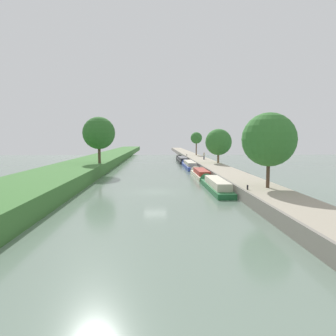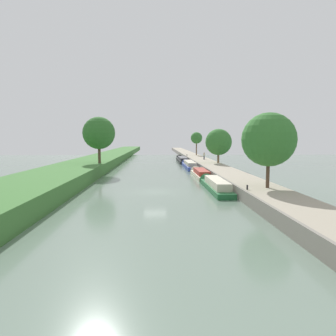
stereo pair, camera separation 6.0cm
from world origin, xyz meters
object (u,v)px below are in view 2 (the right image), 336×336
(narrowboat_cream, at_px, (200,173))
(narrowboat_blue, at_px, (189,165))
(narrowboat_green, at_px, (215,185))
(narrowboat_black, at_px, (182,160))
(person_walking, at_px, (204,156))
(mooring_bollard_far, at_px, (187,155))
(mooring_bollard_near, at_px, (247,187))

(narrowboat_cream, bearing_deg, narrowboat_blue, 90.68)
(narrowboat_green, relative_size, narrowboat_black, 0.75)
(person_walking, bearing_deg, narrowboat_green, -96.56)
(narrowboat_blue, height_order, mooring_bollard_far, mooring_bollard_far)
(narrowboat_blue, relative_size, mooring_bollard_far, 34.48)
(narrowboat_black, xyz_separation_m, person_walking, (4.36, -8.70, 1.48))
(narrowboat_cream, relative_size, mooring_bollard_near, 26.03)
(narrowboat_black, bearing_deg, person_walking, -63.39)
(narrowboat_blue, bearing_deg, person_walking, 60.94)
(narrowboat_black, bearing_deg, narrowboat_green, -89.64)
(mooring_bollard_far, bearing_deg, narrowboat_green, -91.88)
(narrowboat_cream, relative_size, person_walking, 7.06)
(narrowboat_black, bearing_deg, mooring_bollard_near, -87.79)
(narrowboat_green, height_order, mooring_bollard_far, mooring_bollard_far)
(narrowboat_cream, height_order, mooring_bollard_near, mooring_bollard_near)
(narrowboat_blue, bearing_deg, narrowboat_cream, -89.32)
(narrowboat_green, relative_size, mooring_bollard_near, 28.54)
(mooring_bollard_near, bearing_deg, narrowboat_black, 92.21)
(person_walking, bearing_deg, narrowboat_cream, -100.14)
(narrowboat_green, xyz_separation_m, narrowboat_black, (-0.28, 44.19, -0.00))
(narrowboat_green, height_order, mooring_bollard_near, mooring_bollard_near)
(person_walking, relative_size, mooring_bollard_near, 3.69)
(narrowboat_black, xyz_separation_m, mooring_bollard_far, (1.98, 7.61, 0.83))
(narrowboat_black, distance_m, mooring_bollard_near, 51.49)
(narrowboat_green, distance_m, narrowboat_black, 44.19)
(narrowboat_cream, bearing_deg, mooring_bollard_far, 87.53)
(narrowboat_black, relative_size, person_walking, 10.27)
(narrowboat_black, relative_size, mooring_bollard_far, 37.87)
(narrowboat_cream, bearing_deg, person_walking, 79.86)
(person_walking, height_order, mooring_bollard_far, person_walking)
(narrowboat_green, bearing_deg, narrowboat_black, 90.36)
(mooring_bollard_near, bearing_deg, narrowboat_green, 103.20)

